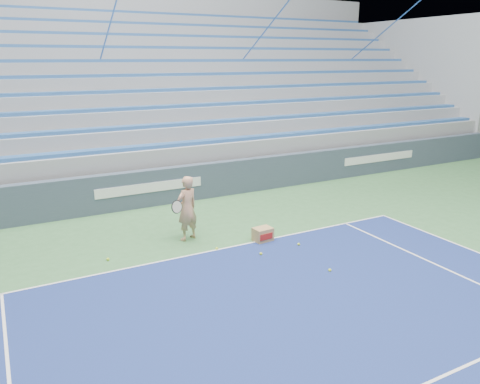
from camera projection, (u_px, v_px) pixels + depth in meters
name	position (u px, v px, depth m)	size (l,w,h in m)	color
sponsor_barrier	(149.00, 188.00, 13.82)	(30.00, 0.32, 1.10)	#374455
bleachers	(101.00, 109.00, 18.17)	(31.00, 9.15, 7.30)	gray
tennis_player	(187.00, 208.00, 11.15)	(0.94, 0.89, 1.59)	tan
ball_box	(263.00, 234.00, 11.24)	(0.47, 0.38, 0.33)	#A98551
tennis_ball_0	(330.00, 270.00, 9.64)	(0.07, 0.07, 0.07)	#BEDA2C
tennis_ball_1	(217.00, 248.00, 10.74)	(0.07, 0.07, 0.07)	#BEDA2C
tennis_ball_2	(299.00, 244.00, 10.98)	(0.07, 0.07, 0.07)	#BEDA2C
tennis_ball_3	(261.00, 254.00, 10.45)	(0.07, 0.07, 0.07)	#BEDA2C
tennis_ball_4	(108.00, 259.00, 10.17)	(0.07, 0.07, 0.07)	#BEDA2C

